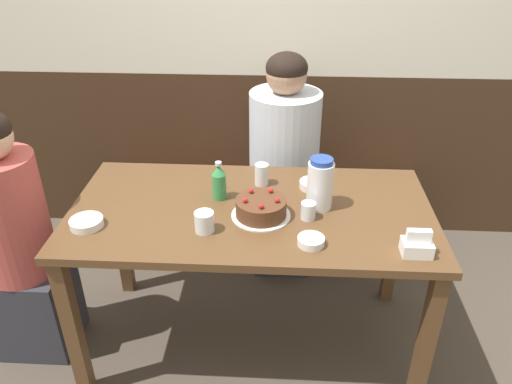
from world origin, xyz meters
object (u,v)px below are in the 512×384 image
object	(u,v)px
bowl_soup_white	(311,241)
glass_water_tall	(308,211)
bowl_side_dish	(312,184)
glass_shot_small	(204,222)
person_teal_shirt	(284,167)
birthday_cake	(261,208)
napkin_holder	(417,245)
bowl_rice_small	(87,223)
person_pale_blue_shirt	(19,248)
water_pitcher	(320,184)
bench_seat	(260,213)
soju_bottle	(219,181)
glass_tumbler_short	(262,174)

from	to	relation	value
bowl_soup_white	glass_water_tall	size ratio (longest dim) A/B	1.43
bowl_side_dish	glass_shot_small	size ratio (longest dim) A/B	1.41
person_teal_shirt	birthday_cake	bearing A→B (deg)	-7.44
glass_water_tall	napkin_holder	bearing A→B (deg)	-29.51
bowl_rice_small	bowl_side_dish	world-z (taller)	bowl_side_dish
bowl_rice_small	person_pale_blue_shirt	bearing A→B (deg)	164.54
person_teal_shirt	water_pitcher	bearing A→B (deg)	13.40
bench_seat	bowl_side_dish	bearing A→B (deg)	-67.40
glass_water_tall	person_teal_shirt	size ratio (longest dim) A/B	0.06
water_pitcher	person_teal_shirt	world-z (taller)	person_teal_shirt
bowl_soup_white	glass_shot_small	distance (m)	0.42
glass_shot_small	bowl_soup_white	bearing A→B (deg)	-9.29
birthday_cake	person_pale_blue_shirt	xyz separation A→B (m)	(-1.07, -0.01, -0.24)
bowl_rice_small	person_teal_shirt	size ratio (longest dim) A/B	0.10
soju_bottle	glass_shot_small	size ratio (longest dim) A/B	2.09
glass_water_tall	glass_shot_small	size ratio (longest dim) A/B	0.86
soju_bottle	bowl_rice_small	xyz separation A→B (m)	(-0.50, -0.25, -0.07)
bench_seat	bowl_rice_small	xyz separation A→B (m)	(-0.65, -1.00, 0.57)
bench_seat	napkin_holder	bearing A→B (deg)	-60.75
glass_tumbler_short	glass_shot_small	distance (m)	0.44
bowl_soup_white	glass_tumbler_short	world-z (taller)	glass_tumbler_short
birthday_cake	napkin_holder	world-z (taller)	napkin_holder
bowl_rice_small	person_pale_blue_shirt	xyz separation A→B (m)	(-0.38, 0.10, -0.22)
bowl_soup_white	glass_shot_small	xyz separation A→B (m)	(-0.41, 0.07, 0.03)
soju_bottle	person_teal_shirt	xyz separation A→B (m)	(0.28, 0.58, -0.22)
napkin_holder	water_pitcher	bearing A→B (deg)	137.17
birthday_cake	napkin_holder	xyz separation A→B (m)	(0.58, -0.23, -0.00)
glass_water_tall	glass_shot_small	world-z (taller)	glass_shot_small
soju_bottle	person_pale_blue_shirt	xyz separation A→B (m)	(-0.88, -0.14, -0.28)
bench_seat	birthday_cake	xyz separation A→B (m)	(0.04, -0.89, 0.59)
soju_bottle	napkin_holder	bearing A→B (deg)	-25.29
bowl_soup_white	glass_shot_small	size ratio (longest dim) A/B	1.24
bowl_soup_white	person_teal_shirt	xyz separation A→B (m)	(-0.11, 0.90, -0.15)
water_pitcher	person_teal_shirt	bearing A→B (deg)	103.40
bench_seat	glass_shot_small	distance (m)	1.18
person_teal_shirt	bowl_side_dish	bearing A→B (deg)	15.60
napkin_holder	person_teal_shirt	world-z (taller)	person_teal_shirt
person_teal_shirt	person_pale_blue_shirt	distance (m)	1.37
birthday_cake	bowl_soup_white	xyz separation A→B (m)	(0.20, -0.19, -0.02)
glass_tumbler_short	person_teal_shirt	xyz separation A→B (m)	(0.10, 0.44, -0.19)
bowl_side_dish	person_teal_shirt	xyz separation A→B (m)	(-0.13, 0.46, -0.15)
bowl_rice_small	person_teal_shirt	xyz separation A→B (m)	(0.79, 0.83, -0.15)
bench_seat	glass_shot_small	world-z (taller)	glass_shot_small
soju_bottle	glass_water_tall	distance (m)	0.41
napkin_holder	bowl_rice_small	distance (m)	1.28
bench_seat	glass_tumbler_short	xyz separation A→B (m)	(0.03, -0.62, 0.60)
bowl_side_dish	glass_tumbler_short	xyz separation A→B (m)	(-0.23, 0.02, 0.03)
bowl_rice_small	glass_water_tall	distance (m)	0.89
napkin_holder	person_teal_shirt	bearing A→B (deg)	117.46
water_pitcher	bowl_soup_white	world-z (taller)	water_pitcher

